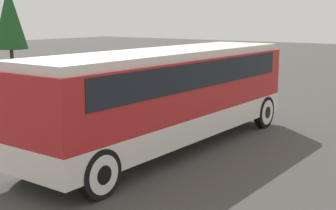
{
  "coord_description": "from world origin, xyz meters",
  "views": [
    {
      "loc": [
        -11.04,
        -8.1,
        3.91
      ],
      "look_at": [
        0.0,
        0.0,
        1.34
      ],
      "focal_mm": 50.0,
      "sensor_mm": 36.0,
      "label": 1
    }
  ],
  "objects": [
    {
      "name": "ground_plane",
      "position": [
        0.0,
        0.0,
        0.0
      ],
      "size": [
        120.0,
        120.0,
        0.0
      ],
      "primitive_type": "plane",
      "color": "#423F3D"
    },
    {
      "name": "tour_bus",
      "position": [
        0.1,
        0.0,
        1.8
      ],
      "size": [
        10.37,
        2.62,
        2.97
      ],
      "color": "silver",
      "rests_on": "ground_plane"
    },
    {
      "name": "parked_car_near",
      "position": [
        3.17,
        6.44,
        0.68
      ],
      "size": [
        4.56,
        1.88,
        1.34
      ],
      "color": "silver",
      "rests_on": "ground_plane"
    },
    {
      "name": "parked_car_mid",
      "position": [
        -1.16,
        6.03,
        0.73
      ],
      "size": [
        4.2,
        1.87,
        1.43
      ],
      "color": "#2D5638",
      "rests_on": "ground_plane"
    },
    {
      "name": "tree_left",
      "position": [
        11.66,
        23.99,
        3.9
      ],
      "size": [
        2.66,
        2.66,
        6.39
      ],
      "color": "brown",
      "rests_on": "ground_plane"
    }
  ]
}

